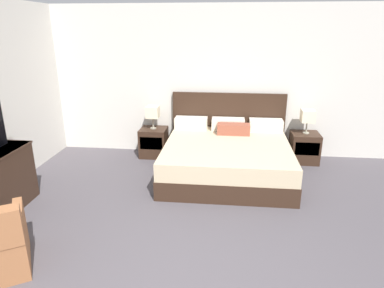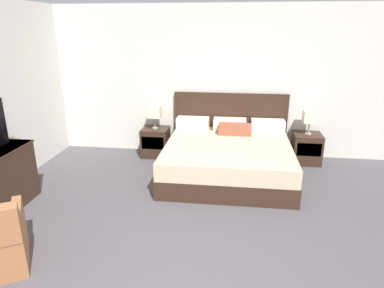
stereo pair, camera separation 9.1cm
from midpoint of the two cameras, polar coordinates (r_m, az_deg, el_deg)
The scene contains 6 objects.
wall_back at distance 6.27m, azimuth 3.43°, elevation 10.25°, with size 6.84×0.06×2.66m, color beige.
bed at distance 5.54m, azimuth 6.48°, elevation -2.04°, with size 2.04×2.01×1.16m.
nightstand_left at distance 6.35m, azimuth -5.67°, elevation 0.35°, with size 0.48×0.46×0.52m.
nightstand_right at distance 6.33m, azimuth 18.92°, elevation -0.67°, with size 0.48×0.46×0.52m.
table_lamp_left at distance 6.20m, azimuth -5.84°, elevation 5.30°, with size 0.22×0.22×0.42m.
table_lamp_right at distance 6.18m, azimuth 19.47°, elevation 4.27°, with size 0.22×0.22×0.42m.
Camera 2 is at (0.48, -2.27, 2.26)m, focal length 32.00 mm.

